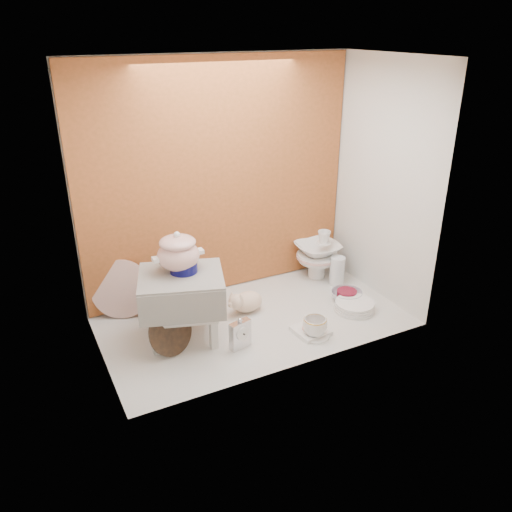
{
  "coord_description": "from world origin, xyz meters",
  "views": [
    {
      "loc": [
        -1.21,
        -2.4,
        1.65
      ],
      "look_at": [
        0.02,
        0.02,
        0.42
      ],
      "focal_mm": 36.13,
      "sensor_mm": 36.0,
      "label": 1
    }
  ],
  "objects_px": {
    "gold_rim_teacup": "(315,327)",
    "floral_platter": "(121,289)",
    "soup_tureen": "(178,251)",
    "porcelain_tower": "(317,254)",
    "step_stool": "(183,307)",
    "plush_pig": "(247,301)",
    "mantel_clock": "(240,333)",
    "dinner_plate_stack": "(355,306)",
    "blue_white_vase": "(165,297)",
    "crystal_bowl": "(347,296)"
  },
  "relations": [
    {
      "from": "step_stool",
      "to": "porcelain_tower",
      "type": "relative_size",
      "value": 1.33
    },
    {
      "from": "soup_tureen",
      "to": "porcelain_tower",
      "type": "relative_size",
      "value": 0.8
    },
    {
      "from": "plush_pig",
      "to": "porcelain_tower",
      "type": "xyz_separation_m",
      "value": [
        0.65,
        0.22,
        0.1
      ]
    },
    {
      "from": "soup_tureen",
      "to": "crystal_bowl",
      "type": "height_order",
      "value": "soup_tureen"
    },
    {
      "from": "blue_white_vase",
      "to": "mantel_clock",
      "type": "relative_size",
      "value": 1.26
    },
    {
      "from": "gold_rim_teacup",
      "to": "floral_platter",
      "type": "bearing_deg",
      "value": 141.07
    },
    {
      "from": "blue_white_vase",
      "to": "gold_rim_teacup",
      "type": "distance_m",
      "value": 0.94
    },
    {
      "from": "blue_white_vase",
      "to": "mantel_clock",
      "type": "bearing_deg",
      "value": -65.13
    },
    {
      "from": "soup_tureen",
      "to": "porcelain_tower",
      "type": "distance_m",
      "value": 1.17
    },
    {
      "from": "mantel_clock",
      "to": "porcelain_tower",
      "type": "bearing_deg",
      "value": 18.32
    },
    {
      "from": "gold_rim_teacup",
      "to": "soup_tureen",
      "type": "bearing_deg",
      "value": 149.46
    },
    {
      "from": "soup_tureen",
      "to": "plush_pig",
      "type": "bearing_deg",
      "value": 5.45
    },
    {
      "from": "soup_tureen",
      "to": "porcelain_tower",
      "type": "xyz_separation_m",
      "value": [
        1.09,
        0.26,
        -0.34
      ]
    },
    {
      "from": "gold_rim_teacup",
      "to": "porcelain_tower",
      "type": "bearing_deg",
      "value": 56.18
    },
    {
      "from": "step_stool",
      "to": "plush_pig",
      "type": "xyz_separation_m",
      "value": [
        0.45,
        0.09,
        -0.13
      ]
    },
    {
      "from": "mantel_clock",
      "to": "gold_rim_teacup",
      "type": "xyz_separation_m",
      "value": [
        0.43,
        -0.1,
        -0.03
      ]
    },
    {
      "from": "blue_white_vase",
      "to": "gold_rim_teacup",
      "type": "height_order",
      "value": "blue_white_vase"
    },
    {
      "from": "gold_rim_teacup",
      "to": "dinner_plate_stack",
      "type": "distance_m",
      "value": 0.41
    },
    {
      "from": "soup_tureen",
      "to": "plush_pig",
      "type": "distance_m",
      "value": 0.63
    },
    {
      "from": "soup_tureen",
      "to": "gold_rim_teacup",
      "type": "bearing_deg",
      "value": -30.54
    },
    {
      "from": "floral_platter",
      "to": "plush_pig",
      "type": "distance_m",
      "value": 0.78
    },
    {
      "from": "step_stool",
      "to": "mantel_clock",
      "type": "xyz_separation_m",
      "value": [
        0.24,
        -0.24,
        -0.11
      ]
    },
    {
      "from": "step_stool",
      "to": "soup_tureen",
      "type": "distance_m",
      "value": 0.32
    },
    {
      "from": "plush_pig",
      "to": "porcelain_tower",
      "type": "distance_m",
      "value": 0.7
    },
    {
      "from": "gold_rim_teacup",
      "to": "blue_white_vase",
      "type": "bearing_deg",
      "value": 136.68
    },
    {
      "from": "mantel_clock",
      "to": "porcelain_tower",
      "type": "xyz_separation_m",
      "value": [
        0.86,
        0.55,
        0.08
      ]
    },
    {
      "from": "mantel_clock",
      "to": "gold_rim_teacup",
      "type": "distance_m",
      "value": 0.44
    },
    {
      "from": "mantel_clock",
      "to": "soup_tureen",
      "type": "bearing_deg",
      "value": 113.97
    },
    {
      "from": "soup_tureen",
      "to": "dinner_plate_stack",
      "type": "xyz_separation_m",
      "value": [
        1.04,
        -0.25,
        -0.49
      ]
    },
    {
      "from": "plush_pig",
      "to": "crystal_bowl",
      "type": "height_order",
      "value": "plush_pig"
    },
    {
      "from": "porcelain_tower",
      "to": "gold_rim_teacup",
      "type": "bearing_deg",
      "value": -123.82
    },
    {
      "from": "floral_platter",
      "to": "dinner_plate_stack",
      "type": "height_order",
      "value": "floral_platter"
    },
    {
      "from": "step_stool",
      "to": "mantel_clock",
      "type": "distance_m",
      "value": 0.36
    },
    {
      "from": "floral_platter",
      "to": "dinner_plate_stack",
      "type": "bearing_deg",
      "value": -24.79
    },
    {
      "from": "step_stool",
      "to": "floral_platter",
      "type": "xyz_separation_m",
      "value": [
        -0.25,
        0.41,
        -0.02
      ]
    },
    {
      "from": "blue_white_vase",
      "to": "dinner_plate_stack",
      "type": "xyz_separation_m",
      "value": [
        1.07,
        -0.5,
        -0.09
      ]
    },
    {
      "from": "dinner_plate_stack",
      "to": "gold_rim_teacup",
      "type": "bearing_deg",
      "value": -160.17
    },
    {
      "from": "blue_white_vase",
      "to": "plush_pig",
      "type": "distance_m",
      "value": 0.51
    },
    {
      "from": "soup_tureen",
      "to": "blue_white_vase",
      "type": "bearing_deg",
      "value": 95.05
    },
    {
      "from": "plush_pig",
      "to": "blue_white_vase",
      "type": "bearing_deg",
      "value": 164.23
    },
    {
      "from": "mantel_clock",
      "to": "blue_white_vase",
      "type": "bearing_deg",
      "value": 100.55
    },
    {
      "from": "plush_pig",
      "to": "gold_rim_teacup",
      "type": "xyz_separation_m",
      "value": [
        0.22,
        -0.43,
        -0.01
      ]
    },
    {
      "from": "porcelain_tower",
      "to": "crystal_bowl",
      "type": "bearing_deg",
      "value": -92.24
    },
    {
      "from": "dinner_plate_stack",
      "to": "porcelain_tower",
      "type": "relative_size",
      "value": 0.74
    },
    {
      "from": "mantel_clock",
      "to": "plush_pig",
      "type": "relative_size",
      "value": 0.76
    },
    {
      "from": "step_stool",
      "to": "crystal_bowl",
      "type": "xyz_separation_m",
      "value": [
        1.09,
        -0.07,
        -0.17
      ]
    },
    {
      "from": "gold_rim_teacup",
      "to": "dinner_plate_stack",
      "type": "relative_size",
      "value": 0.54
    },
    {
      "from": "floral_platter",
      "to": "mantel_clock",
      "type": "height_order",
      "value": "floral_platter"
    },
    {
      "from": "blue_white_vase",
      "to": "dinner_plate_stack",
      "type": "bearing_deg",
      "value": -25.17
    },
    {
      "from": "gold_rim_teacup",
      "to": "step_stool",
      "type": "bearing_deg",
      "value": 153.37
    }
  ]
}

